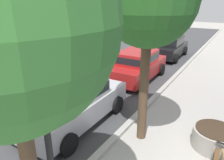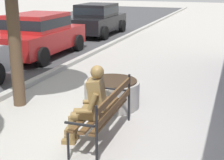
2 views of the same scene
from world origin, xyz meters
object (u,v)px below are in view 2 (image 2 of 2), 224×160
(park_bench, at_px, (106,109))
(parked_car_black, at_px, (98,18))
(concrete_planter, at_px, (112,93))
(parked_car_red, at_px, (39,34))
(bronze_statue_seated, at_px, (89,106))

(park_bench, height_order, parked_car_black, parked_car_black)
(concrete_planter, xyz_separation_m, parked_car_red, (3.81, 4.20, 0.54))
(park_bench, distance_m, bronze_statue_seated, 0.35)
(concrete_planter, bearing_deg, park_bench, -163.24)
(bronze_statue_seated, xyz_separation_m, concrete_planter, (1.76, 0.24, -0.37))
(bronze_statue_seated, bearing_deg, concrete_planter, 7.85)
(park_bench, relative_size, parked_car_red, 0.44)
(parked_car_red, bearing_deg, concrete_planter, -132.25)
(parked_car_black, bearing_deg, parked_car_red, 180.00)
(concrete_planter, bearing_deg, parked_car_red, 47.75)
(park_bench, xyz_separation_m, parked_car_black, (10.72, 4.65, 0.30))
(park_bench, bearing_deg, concrete_planter, 16.76)
(bronze_statue_seated, relative_size, concrete_planter, 1.14)
(parked_car_red, relative_size, parked_car_black, 1.00)
(park_bench, distance_m, concrete_planter, 1.60)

